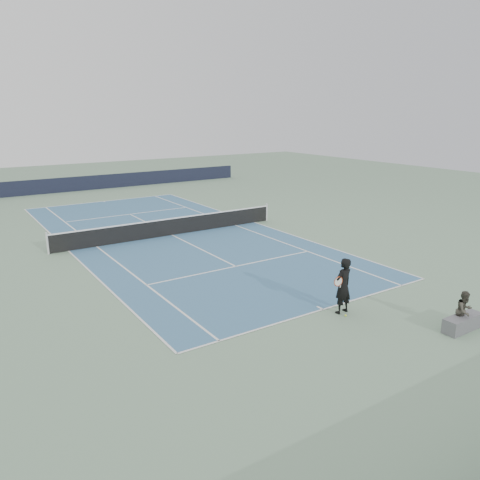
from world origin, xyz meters
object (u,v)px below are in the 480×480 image
tennis_ball (346,315)px  spectator_bench (463,316)px  tennis_net (172,226)px  tennis_player (343,286)px

tennis_ball → spectator_bench: bearing=-49.7°
tennis_net → tennis_player: (0.36, -12.39, 0.45)m
tennis_net → spectator_bench: bearing=-80.7°
tennis_net → spectator_bench: spectator_bench is taller
tennis_player → spectator_bench: tennis_player is taller
spectator_bench → tennis_net: bearing=99.3°
tennis_net → tennis_ball: 12.70m
tennis_ball → tennis_net: bearing=91.1°
tennis_player → spectator_bench: (2.16, -2.98, -0.50)m
tennis_ball → spectator_bench: (2.27, -2.68, 0.42)m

